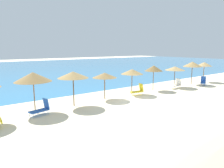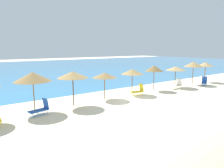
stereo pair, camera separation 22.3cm
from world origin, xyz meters
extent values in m
plane|color=beige|center=(0.00, 0.00, 0.00)|extent=(160.00, 160.00, 0.00)
cube|color=teal|center=(0.00, 35.98, 0.00)|extent=(160.00, 60.42, 0.01)
cylinder|color=brown|center=(-8.27, 2.40, 1.23)|extent=(0.08, 0.08, 2.46)
cone|color=olive|center=(-8.27, 2.40, 2.66)|extent=(2.64, 2.64, 0.69)
cylinder|color=brown|center=(-5.18, 2.28, 1.23)|extent=(0.09, 0.09, 2.47)
cone|color=#9E7F4C|center=(-5.18, 2.28, 2.58)|extent=(2.49, 2.49, 0.53)
cylinder|color=brown|center=(-1.79, 2.71, 1.07)|extent=(0.09, 0.09, 2.15)
cone|color=olive|center=(-1.79, 2.71, 2.23)|extent=(2.26, 2.26, 0.46)
cylinder|color=brown|center=(1.57, 2.65, 1.11)|extent=(0.08, 0.08, 2.23)
cone|color=#9E7F4C|center=(1.57, 2.65, 2.34)|extent=(2.27, 2.27, 0.51)
cylinder|color=brown|center=(4.88, 2.72, 1.16)|extent=(0.07, 0.07, 2.31)
cone|color=olive|center=(4.88, 2.72, 2.48)|extent=(2.01, 2.01, 0.64)
cylinder|color=brown|center=(8.38, 2.45, 1.10)|extent=(0.07, 0.07, 2.20)
cone|color=tan|center=(8.38, 2.45, 2.28)|extent=(2.38, 2.38, 0.46)
cylinder|color=brown|center=(11.82, 2.29, 1.23)|extent=(0.08, 0.08, 2.46)
cone|color=#9E7F4C|center=(11.82, 2.29, 2.64)|extent=(2.40, 2.40, 0.65)
cylinder|color=brown|center=(14.97, 2.41, 1.18)|extent=(0.10, 0.10, 2.36)
cone|color=tan|center=(14.97, 2.41, 2.49)|extent=(2.11, 2.11, 0.57)
cube|color=yellow|center=(1.63, 2.01, 0.33)|extent=(1.33, 0.79, 0.07)
cube|color=yellow|center=(2.21, 1.92, 0.74)|extent=(0.31, 0.63, 0.81)
cylinder|color=silver|center=(1.15, 2.35, 0.15)|extent=(0.04, 0.04, 0.30)
cylinder|color=silver|center=(1.07, 1.84, 0.15)|extent=(0.04, 0.04, 0.30)
cylinder|color=silver|center=(2.19, 2.19, 0.15)|extent=(0.04, 0.04, 0.30)
cylinder|color=silver|center=(2.11, 1.68, 0.15)|extent=(0.04, 0.04, 0.30)
cube|color=blue|center=(12.37, 0.96, 0.29)|extent=(1.37, 1.11, 0.07)
cube|color=blue|center=(12.88, 1.23, 0.69)|extent=(0.49, 0.65, 0.80)
cylinder|color=silver|center=(11.79, 0.95, 0.13)|extent=(0.04, 0.04, 0.25)
cylinder|color=silver|center=(12.03, 0.49, 0.13)|extent=(0.04, 0.04, 0.25)
cylinder|color=silver|center=(12.71, 1.43, 0.13)|extent=(0.04, 0.04, 0.25)
cylinder|color=silver|center=(12.96, 0.98, 0.13)|extent=(0.04, 0.04, 0.25)
cube|color=white|center=(7.59, 1.83, 0.34)|extent=(1.53, 0.75, 0.07)
cube|color=white|center=(8.29, 1.78, 0.74)|extent=(0.33, 0.68, 0.78)
cylinder|color=silver|center=(6.97, 2.15, 0.15)|extent=(0.04, 0.04, 0.30)
cylinder|color=silver|center=(6.93, 1.58, 0.15)|extent=(0.04, 0.04, 0.30)
cylinder|color=silver|center=(8.24, 2.07, 0.15)|extent=(0.04, 0.04, 0.30)
cylinder|color=silver|center=(8.20, 1.51, 0.15)|extent=(0.04, 0.04, 0.30)
cube|color=blue|center=(-8.27, 1.57, 0.33)|extent=(1.42, 0.90, 0.07)
cube|color=blue|center=(-7.67, 1.70, 0.72)|extent=(0.31, 0.65, 0.79)
cylinder|color=silver|center=(-8.87, 1.71, 0.15)|extent=(0.04, 0.04, 0.29)
cylinder|color=silver|center=(-8.76, 1.18, 0.15)|extent=(0.04, 0.04, 0.29)
cylinder|color=silver|center=(-7.78, 1.95, 0.15)|extent=(0.04, 0.04, 0.29)
cylinder|color=silver|center=(-7.67, 1.43, 0.15)|extent=(0.04, 0.04, 0.29)
camera|label=1|loc=(-12.37, -12.55, 4.69)|focal=32.54mm
camera|label=2|loc=(-12.19, -12.68, 4.69)|focal=32.54mm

